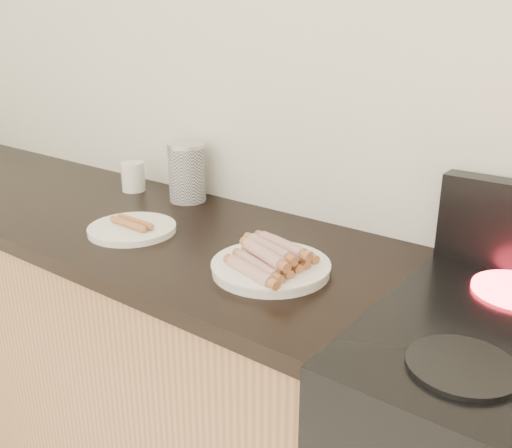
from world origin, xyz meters
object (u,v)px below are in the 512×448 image
Objects in this scene: canister at (187,172)px; main_plate at (271,269)px; side_plate at (132,229)px; mug at (133,177)px.

main_plate is at bearing -27.89° from canister.
side_plate is at bearing -76.05° from canister.
main_plate is 1.14× the size of side_plate.
canister is 0.22m from mug.
mug is (-0.22, -0.03, -0.04)m from canister.
main_plate is 0.78m from mug.
mug is at bearing 137.92° from side_plate.
mug is (-0.74, 0.24, 0.04)m from main_plate.
side_plate is 2.46× the size of mug.
main_plate is at bearing 2.28° from side_plate.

